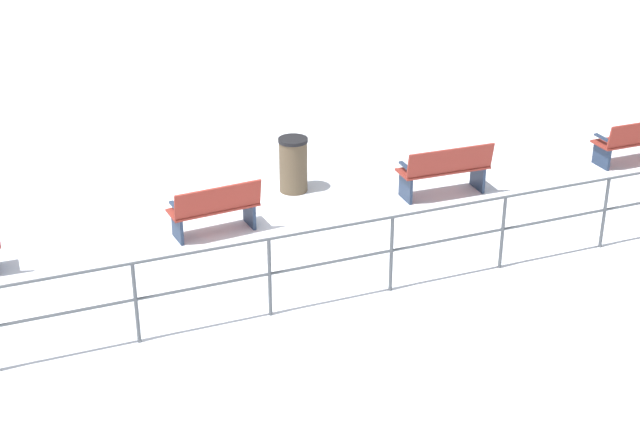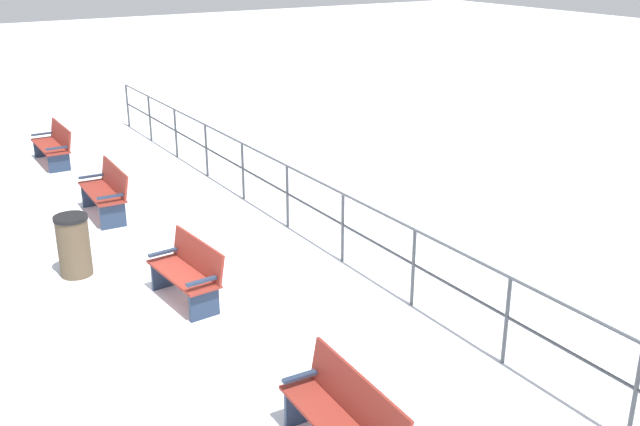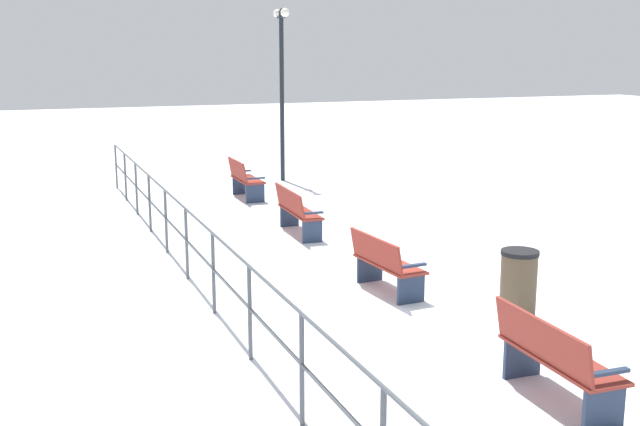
# 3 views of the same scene
# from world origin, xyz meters

# --- Properties ---
(ground_plane) EXTENTS (80.00, 80.00, 0.00)m
(ground_plane) POSITION_xyz_m (0.00, 0.00, 0.00)
(ground_plane) COLOR white
(ground_plane) RESTS_ON ground
(bench_second) EXTENTS (0.61, 1.57, 0.94)m
(bench_second) POSITION_xyz_m (-0.11, -4.00, 0.49)
(bench_second) COLOR maroon
(bench_second) RESTS_ON ground
(bench_third) EXTENTS (0.65, 1.43, 0.88)m
(bench_third) POSITION_xyz_m (-0.07, -0.01, 0.45)
(bench_third) COLOR maroon
(bench_third) RESTS_ON ground
(bench_fourth) EXTENTS (0.55, 1.68, 0.91)m
(bench_fourth) POSITION_xyz_m (-0.04, 4.00, 0.49)
(bench_fourth) COLOR maroon
(bench_fourth) RESTS_ON ground
(bench_fifth) EXTENTS (0.57, 1.40, 0.95)m
(bench_fifth) POSITION_xyz_m (0.05, 8.00, 0.48)
(bench_fifth) COLOR maroon
(bench_fifth) RESTS_ON ground
(lamppost_middle) EXTENTS (0.23, 0.87, 4.62)m
(lamppost_middle) POSITION_xyz_m (1.77, 10.24, 2.98)
(lamppost_middle) COLOR black
(lamppost_middle) RESTS_ON ground
(waterfront_railing) EXTENTS (0.05, 21.22, 1.15)m
(waterfront_railing) POSITION_xyz_m (-2.66, 0.00, 0.77)
(waterfront_railing) COLOR #4C5156
(waterfront_railing) RESTS_ON ground
(trash_bin) EXTENTS (0.50, 0.50, 0.95)m
(trash_bin) POSITION_xyz_m (1.06, -1.72, 0.48)
(trash_bin) COLOR brown
(trash_bin) RESTS_ON ground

